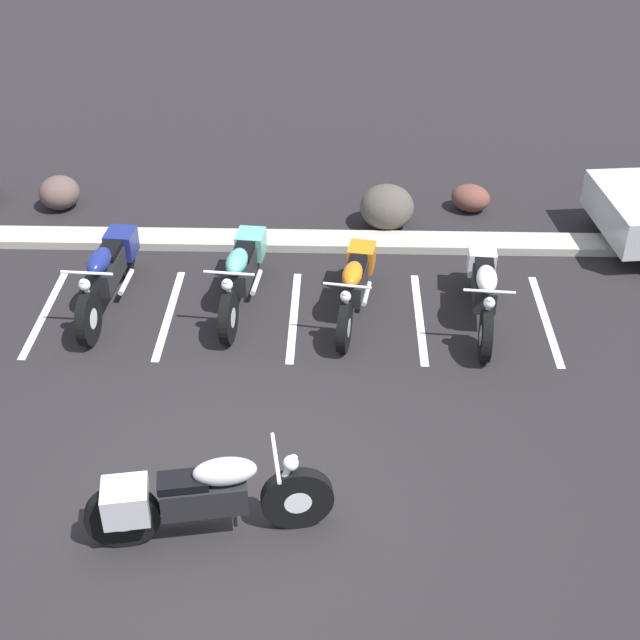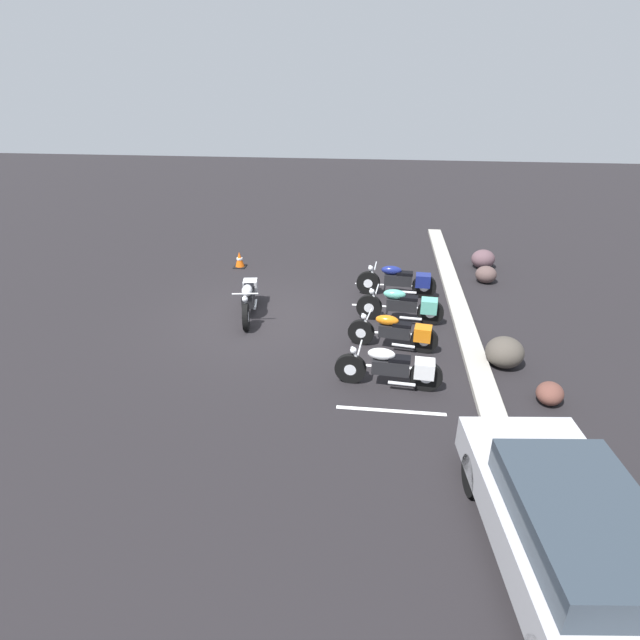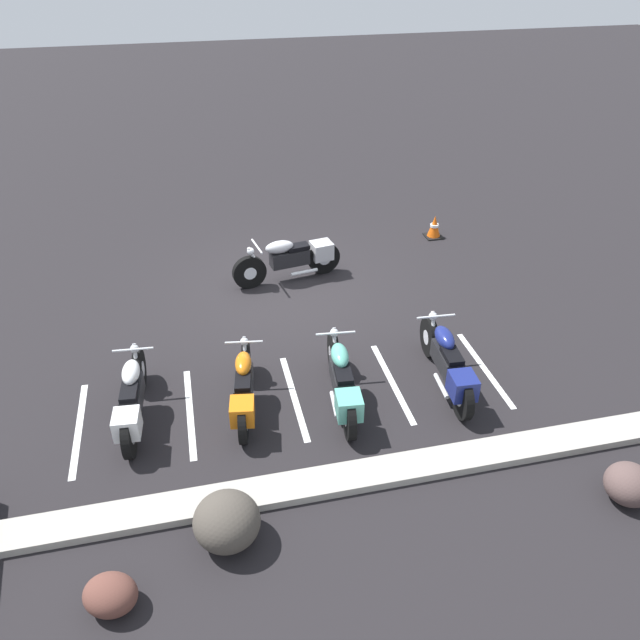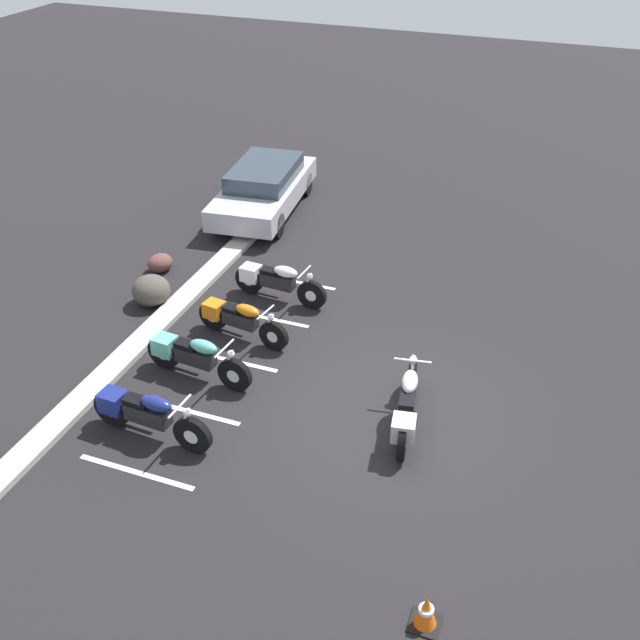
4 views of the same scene
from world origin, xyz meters
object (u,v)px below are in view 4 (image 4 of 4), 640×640
(landscape_rock_0, at_px, (151,290))
(traffic_cone, at_px, (426,612))
(parked_bike_3, at_px, (275,281))
(parked_bike_2, at_px, (238,319))
(motorcycle_silver_featured, at_px, (407,406))
(parked_bike_1, at_px, (193,356))
(car_silver, at_px, (264,187))
(landscape_rock_3, at_px, (160,263))
(parked_bike_0, at_px, (145,413))

(landscape_rock_0, bearing_deg, traffic_cone, -126.92)
(parked_bike_3, bearing_deg, parked_bike_2, -89.04)
(parked_bike_3, bearing_deg, landscape_rock_0, -150.30)
(parked_bike_3, bearing_deg, motorcycle_silver_featured, -34.95)
(parked_bike_2, bearing_deg, parked_bike_1, -89.10)
(landscape_rock_0, bearing_deg, car_silver, -3.40)
(landscape_rock_3, relative_size, traffic_cone, 1.14)
(parked_bike_2, bearing_deg, car_silver, 118.23)
(parked_bike_2, xyz_separation_m, car_silver, (5.76, 2.02, 0.24))
(car_silver, xyz_separation_m, landscape_rock_0, (-5.26, 0.31, -0.34))
(parked_bike_2, bearing_deg, parked_bike_3, 95.32)
(landscape_rock_3, bearing_deg, parked_bike_3, -93.78)
(landscape_rock_0, distance_m, landscape_rock_3, 1.48)
(parked_bike_1, bearing_deg, motorcycle_silver_featured, 5.40)
(parked_bike_3, bearing_deg, parked_bike_1, -91.14)
(motorcycle_silver_featured, relative_size, landscape_rock_3, 3.80)
(parked_bike_1, xyz_separation_m, landscape_rock_0, (1.98, 2.12, -0.13))
(parked_bike_0, distance_m, parked_bike_2, 3.24)
(parked_bike_1, height_order, car_silver, car_silver)
(parked_bike_2, relative_size, car_silver, 0.47)
(motorcycle_silver_featured, distance_m, parked_bike_1, 4.12)
(parked_bike_0, bearing_deg, traffic_cone, -16.04)
(motorcycle_silver_featured, distance_m, parked_bike_2, 4.19)
(parked_bike_0, distance_m, car_silver, 9.19)
(parked_bike_0, distance_m, parked_bike_1, 1.75)
(parked_bike_0, relative_size, landscape_rock_0, 2.80)
(motorcycle_silver_featured, relative_size, parked_bike_2, 1.10)
(car_silver, bearing_deg, parked_bike_2, 13.06)
(motorcycle_silver_featured, xyz_separation_m, parked_bike_2, (1.50, 3.91, -0.05))
(motorcycle_silver_featured, bearing_deg, traffic_cone, -170.66)
(motorcycle_silver_featured, relative_size, parked_bike_1, 1.03)
(parked_bike_1, bearing_deg, traffic_cone, -28.61)
(parked_bike_3, distance_m, traffic_cone, 8.45)
(parked_bike_1, distance_m, traffic_cone, 6.49)
(car_silver, relative_size, traffic_cone, 8.35)
(parked_bike_1, bearing_deg, parked_bike_2, 87.58)
(landscape_rock_3, bearing_deg, car_silver, -13.09)
(parked_bike_1, height_order, landscape_rock_3, parked_bike_1)
(parked_bike_3, distance_m, landscape_rock_0, 2.69)
(motorcycle_silver_featured, distance_m, landscape_rock_3, 7.61)
(traffic_cone, bearing_deg, parked_bike_3, 36.74)
(parked_bike_3, xyz_separation_m, landscape_rock_3, (0.20, 3.03, -0.25))
(parked_bike_0, xyz_separation_m, car_silver, (8.99, 1.87, 0.20))
(landscape_rock_0, xyz_separation_m, traffic_cone, (-5.63, -7.49, -0.09))
(car_silver, height_order, traffic_cone, car_silver)
(parked_bike_0, bearing_deg, parked_bike_1, 95.43)
(parked_bike_0, relative_size, parked_bike_1, 1.03)
(parked_bike_0, bearing_deg, car_silver, 105.31)
(motorcycle_silver_featured, distance_m, car_silver, 9.37)
(motorcycle_silver_featured, xyz_separation_m, landscape_rock_0, (1.99, 6.24, -0.15))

